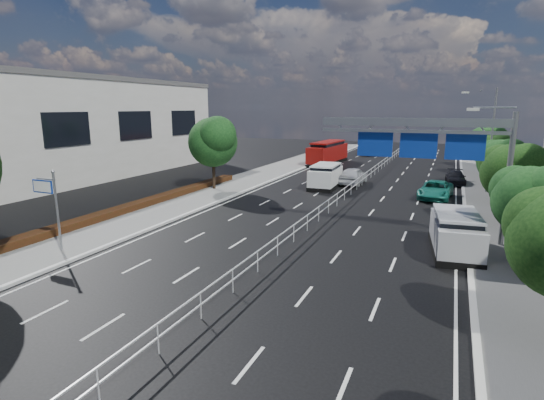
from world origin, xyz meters
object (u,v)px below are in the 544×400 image
at_px(red_bus, 328,152).
at_px(parked_car_dark, 455,178).
at_px(pedestrian_a, 515,243).
at_px(pedestrian_b, 526,203).
at_px(white_minivan, 326,176).
at_px(near_car_silver, 353,176).
at_px(near_car_dark, 366,151).
at_px(overhead_gantry, 433,141).
at_px(toilet_sign, 49,197).
at_px(parked_car_teal, 436,190).
at_px(silver_minivan, 456,233).

xyz_separation_m(red_bus, parked_car_dark, (15.80, -10.04, -0.92)).
bearing_deg(pedestrian_a, pedestrian_b, -96.16).
height_order(white_minivan, parked_car_dark, white_minivan).
xyz_separation_m(near_car_silver, pedestrian_a, (11.93, -18.76, 0.23)).
xyz_separation_m(near_car_dark, parked_car_dark, (13.05, -22.53, -0.06)).
distance_m(near_car_silver, near_car_dark, 26.76).
relative_size(overhead_gantry, pedestrian_b, 5.44).
bearing_deg(pedestrian_a, overhead_gantry, -29.95).
xyz_separation_m(toilet_sign, parked_car_dark, (19.25, 30.00, -2.31)).
bearing_deg(red_bus, near_car_dark, 82.11).
bearing_deg(parked_car_dark, toilet_sign, -126.11).
xyz_separation_m(white_minivan, near_car_dark, (-1.80, 29.48, -0.39)).
xyz_separation_m(toilet_sign, white_minivan, (8.01, 23.05, -1.85)).
relative_size(near_car_dark, parked_car_dark, 0.97).
bearing_deg(parked_car_dark, near_car_dark, 116.65).
height_order(overhead_gantry, parked_car_teal, overhead_gantry).
distance_m(near_car_silver, silver_minivan, 20.28).
relative_size(near_car_dark, pedestrian_a, 2.28).
height_order(silver_minivan, parked_car_teal, silver_minivan).
height_order(toilet_sign, overhead_gantry, overhead_gantry).
xyz_separation_m(toilet_sign, overhead_gantry, (17.69, 10.05, 2.66)).
height_order(overhead_gantry, pedestrian_a, overhead_gantry).
distance_m(red_bus, parked_car_dark, 18.74).
height_order(red_bus, parked_car_dark, red_bus).
xyz_separation_m(overhead_gantry, pedestrian_a, (4.19, -2.77, -4.54)).
distance_m(near_car_dark, parked_car_teal, 32.64).
bearing_deg(parked_car_dark, silver_minivan, -93.42).
height_order(parked_car_teal, pedestrian_b, pedestrian_b).
bearing_deg(red_bus, parked_car_dark, -27.90).
height_order(toilet_sign, near_car_dark, toilet_sign).
bearing_deg(white_minivan, near_car_dark, 91.32).
bearing_deg(parked_car_dark, parked_car_teal, -104.17).
height_order(toilet_sign, silver_minivan, toilet_sign).
bearing_deg(parked_car_teal, near_car_dark, 115.87).
relative_size(white_minivan, parked_car_teal, 1.01).
xyz_separation_m(overhead_gantry, parked_car_dark, (1.56, 19.95, -4.97)).
relative_size(near_car_silver, parked_car_dark, 1.12).
bearing_deg(white_minivan, pedestrian_a, -50.83).
distance_m(white_minivan, pedestrian_b, 16.59).
distance_m(white_minivan, near_car_dark, 29.54).
distance_m(overhead_gantry, near_car_silver, 18.39).
distance_m(toilet_sign, pedestrian_b, 29.37).
bearing_deg(near_car_silver, parked_car_dark, -155.93).
relative_size(toilet_sign, red_bus, 0.43).
relative_size(overhead_gantry, silver_minivan, 1.90).
distance_m(overhead_gantry, pedestrian_a, 6.77).
bearing_deg(overhead_gantry, near_car_dark, 105.13).
height_order(near_car_silver, parked_car_teal, near_car_silver).
height_order(overhead_gantry, silver_minivan, overhead_gantry).
height_order(near_car_silver, pedestrian_b, pedestrian_b).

